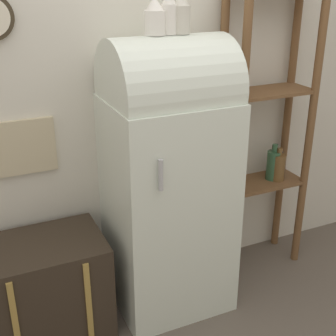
{
  "coord_description": "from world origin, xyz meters",
  "views": [
    {
      "loc": [
        -1.0,
        -1.9,
        1.9
      ],
      "look_at": [
        -0.0,
        0.27,
        0.88
      ],
      "focal_mm": 50.0,
      "sensor_mm": 36.0,
      "label": 1
    }
  ],
  "objects_px": {
    "vase_left": "(155,17)",
    "vase_center": "(169,13)",
    "vase_right": "(180,14)",
    "suitcase_trunk": "(44,289)",
    "refrigerator": "(168,176)"
  },
  "relations": [
    {
      "from": "suitcase_trunk",
      "to": "vase_left",
      "type": "xyz_separation_m",
      "value": [
        0.67,
        -0.0,
        1.4
      ]
    },
    {
      "from": "suitcase_trunk",
      "to": "vase_center",
      "type": "bearing_deg",
      "value": -0.45
    },
    {
      "from": "vase_left",
      "to": "vase_right",
      "type": "height_order",
      "value": "vase_right"
    },
    {
      "from": "refrigerator",
      "to": "suitcase_trunk",
      "type": "relative_size",
      "value": 2.38
    },
    {
      "from": "vase_left",
      "to": "vase_right",
      "type": "relative_size",
      "value": 0.86
    },
    {
      "from": "refrigerator",
      "to": "vase_right",
      "type": "distance_m",
      "value": 0.87
    },
    {
      "from": "suitcase_trunk",
      "to": "vase_right",
      "type": "bearing_deg",
      "value": -0.08
    },
    {
      "from": "refrigerator",
      "to": "vase_left",
      "type": "height_order",
      "value": "vase_left"
    },
    {
      "from": "suitcase_trunk",
      "to": "vase_center",
      "type": "distance_m",
      "value": 1.6
    },
    {
      "from": "suitcase_trunk",
      "to": "vase_left",
      "type": "relative_size",
      "value": 3.73
    },
    {
      "from": "suitcase_trunk",
      "to": "vase_right",
      "type": "relative_size",
      "value": 3.22
    },
    {
      "from": "refrigerator",
      "to": "vase_left",
      "type": "xyz_separation_m",
      "value": [
        -0.07,
        0.01,
        0.85
      ]
    },
    {
      "from": "vase_left",
      "to": "vase_center",
      "type": "height_order",
      "value": "vase_center"
    },
    {
      "from": "vase_left",
      "to": "vase_center",
      "type": "distance_m",
      "value": 0.08
    },
    {
      "from": "vase_center",
      "to": "vase_right",
      "type": "relative_size",
      "value": 1.06
    }
  ]
}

